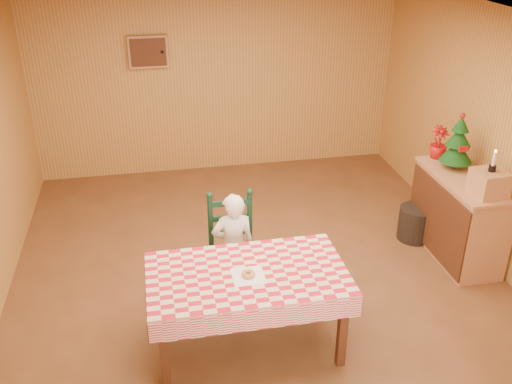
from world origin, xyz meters
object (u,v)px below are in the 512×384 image
ladder_chair (233,249)px  crate (489,183)px  dining_table (247,281)px  seated_child (233,247)px  christmas_tree (458,144)px  shelf_unit (458,216)px  storage_bin (416,223)px

ladder_chair → crate: (2.50, -0.16, 0.55)m
ladder_chair → dining_table: bearing=-90.0°
seated_child → christmas_tree: (2.50, 0.55, 0.65)m
seated_child → shelf_unit: size_ratio=0.91×
dining_table → crate: size_ratio=5.52×
shelf_unit → dining_table: bearing=-157.6°
seated_child → crate: bearing=177.6°
christmas_tree → dining_table: bearing=-153.0°
christmas_tree → storage_bin: (-0.28, 0.13, -1.01)m
ladder_chair → crate: size_ratio=3.60×
storage_bin → seated_child: bearing=-163.0°
ladder_chair → christmas_tree: 2.65m
dining_table → christmas_tree: 2.86m
ladder_chair → seated_child: bearing=-90.0°
shelf_unit → ladder_chair: bearing=-174.5°
ladder_chair → shelf_unit: (2.49, 0.24, -0.04)m
seated_child → crate: size_ratio=3.75×
crate → storage_bin: crate is taller
storage_bin → ladder_chair: bearing=-164.3°
shelf_unit → christmas_tree: christmas_tree is taller
dining_table → seated_child: bearing=90.0°
christmas_tree → storage_bin: christmas_tree is taller
ladder_chair → seated_child: 0.08m
shelf_unit → crate: bearing=-88.8°
seated_child → storage_bin: bearing=-163.0°
ladder_chair → storage_bin: 2.33m
dining_table → christmas_tree: christmas_tree is taller
storage_bin → crate: bearing=-70.2°
dining_table → christmas_tree: size_ratio=2.67×
shelf_unit → storage_bin: size_ratio=3.16×
ladder_chair → shelf_unit: 2.51m
shelf_unit → storage_bin: (-0.27, 0.38, -0.27)m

